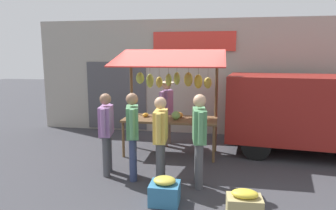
{
  "coord_description": "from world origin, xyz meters",
  "views": [
    {
      "loc": [
        -1.14,
        6.89,
        2.37
      ],
      "look_at": [
        0.0,
        0.3,
        1.25
      ],
      "focal_mm": 32.25,
      "sensor_mm": 36.0,
      "label": 1
    }
  ],
  "objects_px": {
    "market_stall": "(171,89)",
    "produce_crate_side": "(165,191)",
    "shopper_in_grey_tee": "(106,128)",
    "parked_van": "(317,108)",
    "produce_crate_near": "(244,205)",
    "shopper_with_ponytail": "(199,133)",
    "shopper_with_shopping_bag": "(161,134)",
    "vendor_with_sunhat": "(166,107)",
    "shopper_in_striped_shirt": "(133,130)"
  },
  "relations": [
    {
      "from": "shopper_in_striped_shirt",
      "to": "shopper_with_shopping_bag",
      "type": "bearing_deg",
      "value": -117.8
    },
    {
      "from": "produce_crate_side",
      "to": "shopper_in_grey_tee",
      "type": "bearing_deg",
      "value": -36.97
    },
    {
      "from": "shopper_in_grey_tee",
      "to": "produce_crate_near",
      "type": "height_order",
      "value": "shopper_in_grey_tee"
    },
    {
      "from": "produce_crate_near",
      "to": "produce_crate_side",
      "type": "relative_size",
      "value": 1.1
    },
    {
      "from": "vendor_with_sunhat",
      "to": "produce_crate_near",
      "type": "xyz_separation_m",
      "value": [
        -1.76,
        3.41,
        -0.82
      ]
    },
    {
      "from": "shopper_with_ponytail",
      "to": "parked_van",
      "type": "bearing_deg",
      "value": -56.88
    },
    {
      "from": "shopper_in_striped_shirt",
      "to": "produce_crate_near",
      "type": "height_order",
      "value": "shopper_in_striped_shirt"
    },
    {
      "from": "vendor_with_sunhat",
      "to": "produce_crate_near",
      "type": "distance_m",
      "value": 3.93
    },
    {
      "from": "shopper_with_ponytail",
      "to": "produce_crate_side",
      "type": "xyz_separation_m",
      "value": [
        0.49,
        0.76,
        -0.78
      ]
    },
    {
      "from": "market_stall",
      "to": "produce_crate_side",
      "type": "bearing_deg",
      "value": 96.87
    },
    {
      "from": "parked_van",
      "to": "produce_crate_near",
      "type": "relative_size",
      "value": 8.73
    },
    {
      "from": "vendor_with_sunhat",
      "to": "parked_van",
      "type": "height_order",
      "value": "parked_van"
    },
    {
      "from": "market_stall",
      "to": "shopper_in_striped_shirt",
      "type": "relative_size",
      "value": 1.5
    },
    {
      "from": "market_stall",
      "to": "produce_crate_near",
      "type": "xyz_separation_m",
      "value": [
        -1.53,
        2.73,
        -1.36
      ]
    },
    {
      "from": "shopper_in_grey_tee",
      "to": "produce_crate_side",
      "type": "distance_m",
      "value": 1.85
    },
    {
      "from": "shopper_with_shopping_bag",
      "to": "produce_crate_near",
      "type": "xyz_separation_m",
      "value": [
        -1.44,
        1.0,
        -0.74
      ]
    },
    {
      "from": "parked_van",
      "to": "produce_crate_near",
      "type": "xyz_separation_m",
      "value": [
        1.87,
        3.29,
        -0.92
      ]
    },
    {
      "from": "shopper_with_shopping_bag",
      "to": "shopper_in_grey_tee",
      "type": "relative_size",
      "value": 1.0
    },
    {
      "from": "shopper_with_ponytail",
      "to": "shopper_in_grey_tee",
      "type": "relative_size",
      "value": 1.04
    },
    {
      "from": "parked_van",
      "to": "produce_crate_side",
      "type": "height_order",
      "value": "parked_van"
    },
    {
      "from": "market_stall",
      "to": "vendor_with_sunhat",
      "type": "distance_m",
      "value": 0.9
    },
    {
      "from": "shopper_in_striped_shirt",
      "to": "produce_crate_side",
      "type": "height_order",
      "value": "shopper_in_striped_shirt"
    },
    {
      "from": "market_stall",
      "to": "shopper_with_shopping_bag",
      "type": "relative_size",
      "value": 1.54
    },
    {
      "from": "shopper_in_striped_shirt",
      "to": "shopper_with_ponytail",
      "type": "distance_m",
      "value": 1.27
    },
    {
      "from": "produce_crate_near",
      "to": "produce_crate_side",
      "type": "xyz_separation_m",
      "value": [
        1.23,
        -0.24,
        0.01
      ]
    },
    {
      "from": "shopper_in_striped_shirt",
      "to": "produce_crate_near",
      "type": "relative_size",
      "value": 3.18
    },
    {
      "from": "shopper_in_grey_tee",
      "to": "produce_crate_side",
      "type": "height_order",
      "value": "shopper_in_grey_tee"
    },
    {
      "from": "vendor_with_sunhat",
      "to": "produce_crate_side",
      "type": "xyz_separation_m",
      "value": [
        -0.54,
        3.18,
        -0.81
      ]
    },
    {
      "from": "shopper_in_striped_shirt",
      "to": "shopper_in_grey_tee",
      "type": "relative_size",
      "value": 1.02
    },
    {
      "from": "market_stall",
      "to": "shopper_with_ponytail",
      "type": "xyz_separation_m",
      "value": [
        -0.79,
        1.73,
        -0.58
      ]
    },
    {
      "from": "shopper_with_ponytail",
      "to": "shopper_in_grey_tee",
      "type": "distance_m",
      "value": 1.86
    },
    {
      "from": "produce_crate_near",
      "to": "shopper_in_grey_tee",
      "type": "bearing_deg",
      "value": -25.92
    },
    {
      "from": "market_stall",
      "to": "shopper_in_grey_tee",
      "type": "relative_size",
      "value": 1.53
    },
    {
      "from": "shopper_in_grey_tee",
      "to": "parked_van",
      "type": "distance_m",
      "value": 4.9
    },
    {
      "from": "shopper_with_ponytail",
      "to": "produce_crate_near",
      "type": "relative_size",
      "value": 3.22
    },
    {
      "from": "shopper_in_striped_shirt",
      "to": "vendor_with_sunhat",
      "type": "bearing_deg",
      "value": -21.63
    },
    {
      "from": "shopper_with_shopping_bag",
      "to": "parked_van",
      "type": "bearing_deg",
      "value": -59.21
    },
    {
      "from": "shopper_with_shopping_bag",
      "to": "produce_crate_near",
      "type": "height_order",
      "value": "shopper_with_shopping_bag"
    },
    {
      "from": "parked_van",
      "to": "shopper_with_ponytail",
      "type": "bearing_deg",
      "value": 47.85
    },
    {
      "from": "shopper_in_striped_shirt",
      "to": "shopper_in_grey_tee",
      "type": "bearing_deg",
      "value": 61.95
    },
    {
      "from": "shopper_in_striped_shirt",
      "to": "shopper_with_ponytail",
      "type": "xyz_separation_m",
      "value": [
        -1.27,
        0.13,
        0.02
      ]
    },
    {
      "from": "shopper_in_grey_tee",
      "to": "produce_crate_side",
      "type": "relative_size",
      "value": 3.41
    },
    {
      "from": "vendor_with_sunhat",
      "to": "shopper_with_shopping_bag",
      "type": "xyz_separation_m",
      "value": [
        -0.32,
        2.41,
        -0.08
      ]
    },
    {
      "from": "produce_crate_side",
      "to": "shopper_with_ponytail",
      "type": "bearing_deg",
      "value": -122.53
    },
    {
      "from": "vendor_with_sunhat",
      "to": "shopper_with_ponytail",
      "type": "xyz_separation_m",
      "value": [
        -1.02,
        2.41,
        -0.03
      ]
    },
    {
      "from": "market_stall",
      "to": "shopper_in_grey_tee",
      "type": "bearing_deg",
      "value": 54.43
    },
    {
      "from": "vendor_with_sunhat",
      "to": "produce_crate_side",
      "type": "distance_m",
      "value": 3.32
    },
    {
      "from": "parked_van",
      "to": "shopper_in_striped_shirt",
      "type": "bearing_deg",
      "value": 35.71
    },
    {
      "from": "produce_crate_near",
      "to": "produce_crate_side",
      "type": "height_order",
      "value": "produce_crate_side"
    },
    {
      "from": "shopper_in_striped_shirt",
      "to": "produce_crate_side",
      "type": "distance_m",
      "value": 1.41
    }
  ]
}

